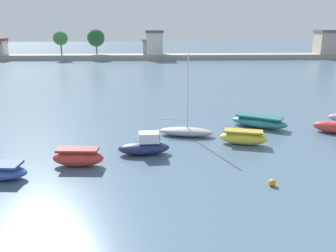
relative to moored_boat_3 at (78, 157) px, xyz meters
The scene contains 8 objects.
moored_boat_3 is the anchor object (origin of this frame).
moored_boat_4 4.85m from the moored_boat_3, 24.59° to the left, with size 3.84×1.71×1.64m.
moored_boat_5 9.98m from the moored_boat_3, 38.16° to the left, with size 4.82×2.38×6.91m.
moored_boat_6 12.74m from the moored_boat_3, 17.53° to the left, with size 3.90×2.17×1.15m.
moored_boat_7 17.08m from the moored_boat_3, 29.81° to the left, with size 5.26×4.06×1.10m.
moored_boat_8 21.79m from the moored_boat_3, 16.92° to the left, with size 3.52×2.83×1.62m.
mooring_buoy_3 12.50m from the moored_boat_3, 16.46° to the right, with size 0.43×0.43×0.43m, color orange.
distant_shoreline 76.07m from the moored_boat_3, 93.63° to the left, with size 137.73×6.77×8.19m.
Camera 1 is at (5.98, -8.12, 9.06)m, focal length 36.68 mm.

